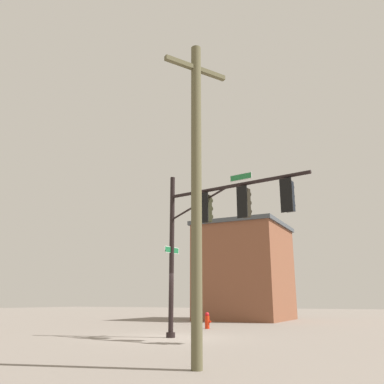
# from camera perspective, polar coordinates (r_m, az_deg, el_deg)

# --- Properties ---
(ground_plane) EXTENTS (120.00, 120.00, 0.00)m
(ground_plane) POSITION_cam_1_polar(r_m,az_deg,el_deg) (16.99, -3.05, -19.88)
(ground_plane) COLOR slate
(signal_pole_assembly) EXTENTS (6.24, 1.47, 6.64)m
(signal_pole_assembly) POSITION_cam_1_polar(r_m,az_deg,el_deg) (15.88, 4.10, -3.68)
(signal_pole_assembly) COLOR black
(signal_pole_assembly) RESTS_ON ground_plane
(utility_pole) EXTENTS (1.01, 1.61, 7.79)m
(utility_pole) POSITION_cam_1_polar(r_m,az_deg,el_deg) (9.54, 0.62, 0.93)
(utility_pole) COLOR brown
(utility_pole) RESTS_ON ground_plane
(fire_hydrant) EXTENTS (0.33, 0.24, 0.83)m
(fire_hydrant) POSITION_cam_1_polar(r_m,az_deg,el_deg) (22.06, 2.17, -17.70)
(fire_hydrant) COLOR red
(fire_hydrant) RESTS_ON ground_plane
(brick_building) EXTENTS (6.34, 7.08, 7.17)m
(brick_building) POSITION_cam_1_polar(r_m,az_deg,el_deg) (31.81, 7.51, -11.03)
(brick_building) COLOR brown
(brick_building) RESTS_ON ground_plane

